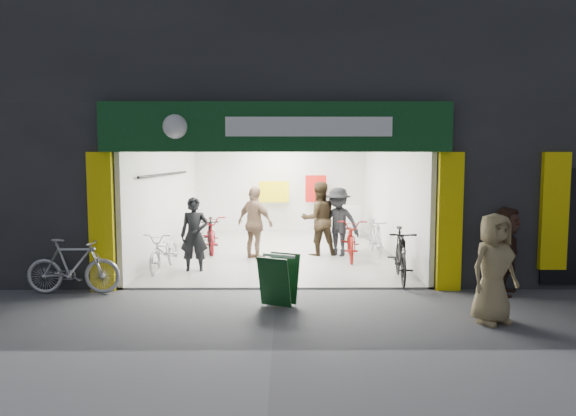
{
  "coord_description": "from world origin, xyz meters",
  "views": [
    {
      "loc": [
        0.17,
        -9.55,
        2.45
      ],
      "look_at": [
        0.24,
        1.5,
        1.42
      ],
      "focal_mm": 32.0,
      "sensor_mm": 36.0,
      "label": 1
    }
  ],
  "objects_px": {
    "bike_left_front": "(165,251)",
    "bike_right_front": "(401,255)",
    "sandwich_board": "(279,279)",
    "parked_bike": "(73,266)",
    "pedestrian_near": "(494,268)"
  },
  "relations": [
    {
      "from": "pedestrian_near",
      "to": "parked_bike",
      "type": "bearing_deg",
      "value": 143.0
    },
    {
      "from": "bike_left_front",
      "to": "bike_right_front",
      "type": "bearing_deg",
      "value": -5.36
    },
    {
      "from": "pedestrian_near",
      "to": "sandwich_board",
      "type": "relative_size",
      "value": 1.95
    },
    {
      "from": "bike_left_front",
      "to": "sandwich_board",
      "type": "height_order",
      "value": "sandwich_board"
    },
    {
      "from": "sandwich_board",
      "to": "bike_left_front",
      "type": "bearing_deg",
      "value": 157.7
    },
    {
      "from": "bike_right_front",
      "to": "pedestrian_near",
      "type": "relative_size",
      "value": 1.1
    },
    {
      "from": "bike_left_front",
      "to": "sandwich_board",
      "type": "bearing_deg",
      "value": -40.72
    },
    {
      "from": "sandwich_board",
      "to": "bike_right_front",
      "type": "bearing_deg",
      "value": 60.32
    },
    {
      "from": "bike_left_front",
      "to": "parked_bike",
      "type": "bearing_deg",
      "value": -114.83
    },
    {
      "from": "bike_right_front",
      "to": "parked_bike",
      "type": "bearing_deg",
      "value": -164.57
    },
    {
      "from": "bike_left_front",
      "to": "parked_bike",
      "type": "xyz_separation_m",
      "value": [
        -1.21,
        -1.97,
        0.07
      ]
    },
    {
      "from": "bike_left_front",
      "to": "bike_right_front",
      "type": "xyz_separation_m",
      "value": [
        5.0,
        -1.06,
        0.11
      ]
    },
    {
      "from": "pedestrian_near",
      "to": "sandwich_board",
      "type": "distance_m",
      "value": 3.38
    },
    {
      "from": "bike_left_front",
      "to": "pedestrian_near",
      "type": "xyz_separation_m",
      "value": [
        5.8,
        -3.69,
        0.39
      ]
    },
    {
      "from": "parked_bike",
      "to": "pedestrian_near",
      "type": "relative_size",
      "value": 1.03
    }
  ]
}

